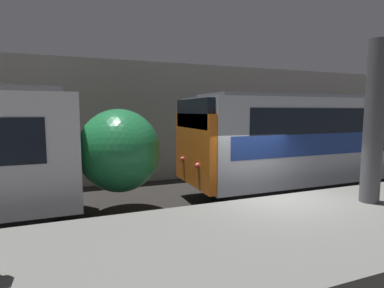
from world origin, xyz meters
The scene contains 4 objects.
ground_plane centered at (0.00, 0.00, 0.00)m, with size 120.00×120.00×0.00m, color #282623.
platform centered at (0.00, -1.84, 0.50)m, with size 40.00×3.67×1.01m.
station_rear_barrier centered at (0.00, 6.99, 2.69)m, with size 50.00×0.15×5.38m.
support_pillar_near centered at (1.74, -1.30, 2.92)m, with size 0.44×0.44×3.83m.
Camera 1 is at (-4.83, -6.32, 3.19)m, focal length 28.00 mm.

